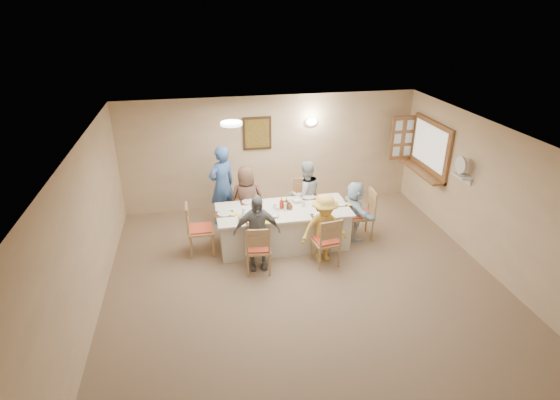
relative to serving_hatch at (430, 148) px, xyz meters
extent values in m
plane|color=#836F55|center=(-3.21, -2.40, -1.50)|extent=(7.00, 7.00, 0.00)
plane|color=tan|center=(-3.21, 1.10, -0.25)|extent=(6.50, 0.00, 6.50)
plane|color=tan|center=(-6.46, -2.40, -0.25)|extent=(0.00, 7.00, 7.00)
plane|color=tan|center=(0.04, -2.40, -0.25)|extent=(0.00, 7.00, 7.00)
plane|color=white|center=(-3.21, -2.40, 1.00)|extent=(7.00, 7.00, 0.00)
cube|color=#3A2614|center=(-3.51, 1.07, 0.20)|extent=(0.62, 0.04, 0.72)
cube|color=black|center=(-3.51, 1.05, 0.20)|extent=(0.52, 0.02, 0.62)
ellipsoid|color=white|center=(-2.31, 1.04, 0.40)|extent=(0.26, 0.09, 0.18)
cylinder|color=white|center=(-4.21, -0.90, 0.97)|extent=(0.36, 0.36, 0.05)
cube|color=brown|center=(0.00, 0.00, 0.00)|extent=(0.06, 1.50, 1.15)
cube|color=brown|center=(-0.12, 0.00, -0.53)|extent=(0.30, 1.50, 0.05)
cube|color=brown|center=(-0.26, 0.76, 0.00)|extent=(0.55, 0.04, 1.00)
cube|color=white|center=(-0.08, -1.35, -0.10)|extent=(0.22, 0.36, 0.03)
cube|color=white|center=(-3.31, -0.80, -1.12)|extent=(2.50, 1.06, 0.76)
imported|color=brown|center=(-3.91, -0.12, -0.80)|extent=(0.72, 0.50, 1.40)
imported|color=#B3B5BB|center=(-2.71, -0.12, -0.79)|extent=(0.91, 0.82, 1.43)
imported|color=gray|center=(-3.91, -1.48, -0.80)|extent=(0.85, 0.42, 1.40)
imported|color=#EDC04C|center=(-2.71, -1.48, -0.86)|extent=(0.90, 0.60, 1.29)
imported|color=#CEEAFF|center=(-1.89, -0.80, -0.90)|extent=(1.17, 0.56, 1.19)
imported|color=#3C65AE|center=(-4.36, 0.35, -0.65)|extent=(0.98, 0.96, 1.69)
cube|color=#472B19|center=(-3.91, -1.22, -0.74)|extent=(0.33, 0.24, 0.01)
cylinder|color=white|center=(-3.91, -1.22, -0.73)|extent=(0.26, 0.26, 0.02)
cube|color=yellow|center=(-3.73, -1.27, -0.73)|extent=(0.14, 0.14, 0.01)
cube|color=#472B19|center=(-2.71, -1.22, -0.74)|extent=(0.33, 0.25, 0.01)
cylinder|color=white|center=(-2.71, -1.22, -0.73)|extent=(0.24, 0.24, 0.02)
cube|color=yellow|center=(-2.53, -1.27, -0.73)|extent=(0.13, 0.13, 0.01)
cube|color=#472B19|center=(-3.91, -0.38, -0.74)|extent=(0.32, 0.24, 0.01)
cylinder|color=white|center=(-3.91, -0.38, -0.73)|extent=(0.26, 0.26, 0.02)
cube|color=yellow|center=(-3.73, -0.43, -0.73)|extent=(0.14, 0.14, 0.01)
cube|color=#472B19|center=(-2.71, -0.38, -0.74)|extent=(0.38, 0.28, 0.01)
cylinder|color=white|center=(-2.71, -0.38, -0.73)|extent=(0.25, 0.25, 0.02)
cube|color=yellow|center=(-2.53, -0.43, -0.73)|extent=(0.14, 0.14, 0.01)
cube|color=#472B19|center=(-4.41, -0.80, -0.74)|extent=(0.35, 0.26, 0.01)
cylinder|color=white|center=(-4.41, -0.80, -0.73)|extent=(0.26, 0.26, 0.02)
cube|color=yellow|center=(-4.23, -0.85, -0.73)|extent=(0.13, 0.13, 0.01)
cube|color=#472B19|center=(-2.19, -0.80, -0.74)|extent=(0.33, 0.25, 0.01)
cylinder|color=white|center=(-2.19, -0.80, -0.73)|extent=(0.23, 0.23, 0.01)
cube|color=yellow|center=(-2.01, -0.85, -0.73)|extent=(0.14, 0.14, 0.01)
imported|color=white|center=(-4.14, -1.12, -0.69)|extent=(0.15, 0.15, 0.09)
imported|color=white|center=(-2.89, -0.31, -0.70)|extent=(0.13, 0.13, 0.08)
imported|color=white|center=(-3.53, -1.07, -0.72)|extent=(0.21, 0.21, 0.05)
imported|color=white|center=(-2.99, -0.53, -0.71)|extent=(0.31, 0.31, 0.07)
imported|color=#B4250F|center=(-3.34, -0.76, -0.63)|extent=(0.12, 0.12, 0.23)
imported|color=#5D3218|center=(-3.25, -0.77, -0.64)|extent=(0.11, 0.11, 0.21)
imported|color=#5D3218|center=(-3.19, -0.82, -0.67)|extent=(0.20, 0.20, 0.14)
cylinder|color=silver|center=(-3.46, -0.75, -0.68)|extent=(0.07, 0.07, 0.10)
camera|label=1|loc=(-4.78, -7.98, 2.86)|focal=28.00mm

